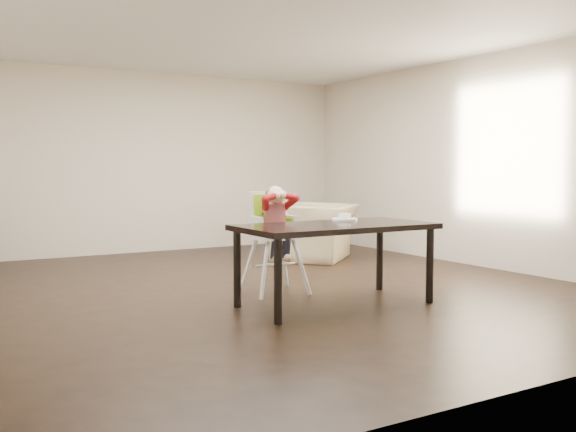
# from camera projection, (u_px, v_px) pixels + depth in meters

# --- Properties ---
(ground) EXTENTS (7.00, 7.00, 0.00)m
(ground) POSITION_uv_depth(u_px,v_px,m) (273.00, 287.00, 6.81)
(ground) COLOR black
(ground) RESTS_ON ground
(room_walls) EXTENTS (6.02, 7.02, 2.71)m
(room_walls) POSITION_uv_depth(u_px,v_px,m) (273.00, 111.00, 6.68)
(room_walls) COLOR beige
(room_walls) RESTS_ON ground
(dining_table) EXTENTS (1.80, 0.90, 0.75)m
(dining_table) POSITION_uv_depth(u_px,v_px,m) (335.00, 233.00, 5.87)
(dining_table) COLOR black
(dining_table) RESTS_ON ground
(high_chair) EXTENTS (0.49, 0.49, 1.08)m
(high_chair) POSITION_uv_depth(u_px,v_px,m) (274.00, 218.00, 6.47)
(high_chair) COLOR white
(high_chair) RESTS_ON ground
(plate) EXTENTS (0.26, 0.26, 0.07)m
(plate) POSITION_uv_depth(u_px,v_px,m) (345.00, 218.00, 6.23)
(plate) COLOR white
(plate) RESTS_ON dining_table
(armchair) EXTENTS (1.37, 1.35, 1.02)m
(armchair) POSITION_uv_depth(u_px,v_px,m) (315.00, 222.00, 8.90)
(armchair) COLOR tan
(armchair) RESTS_ON ground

